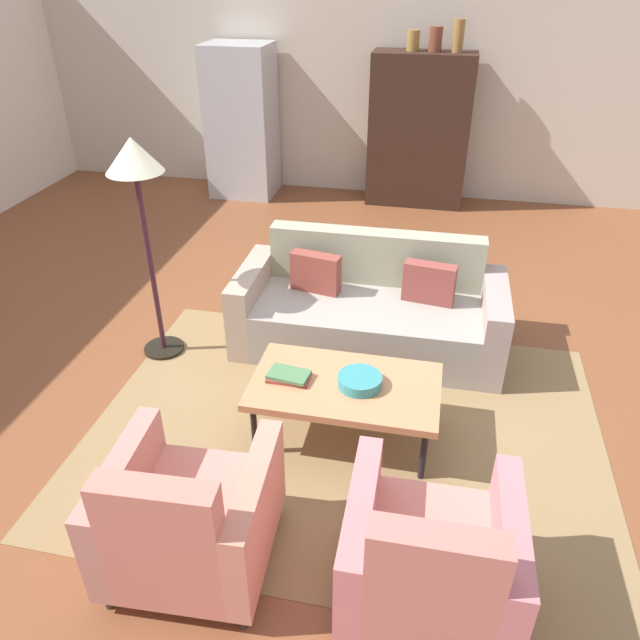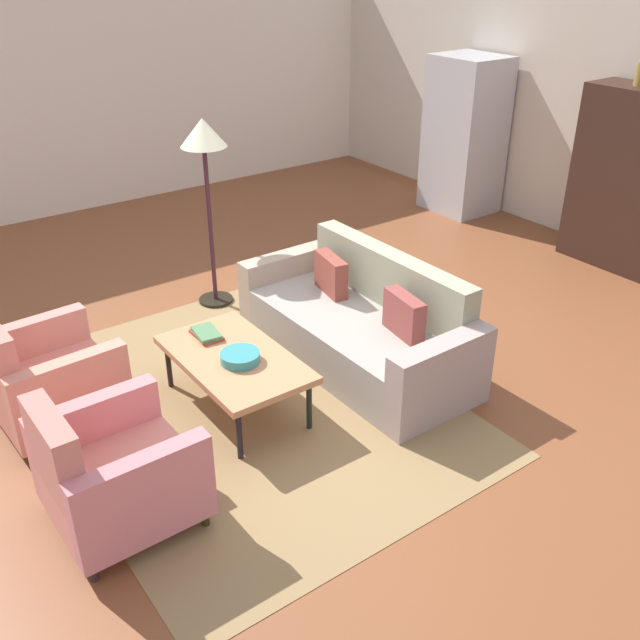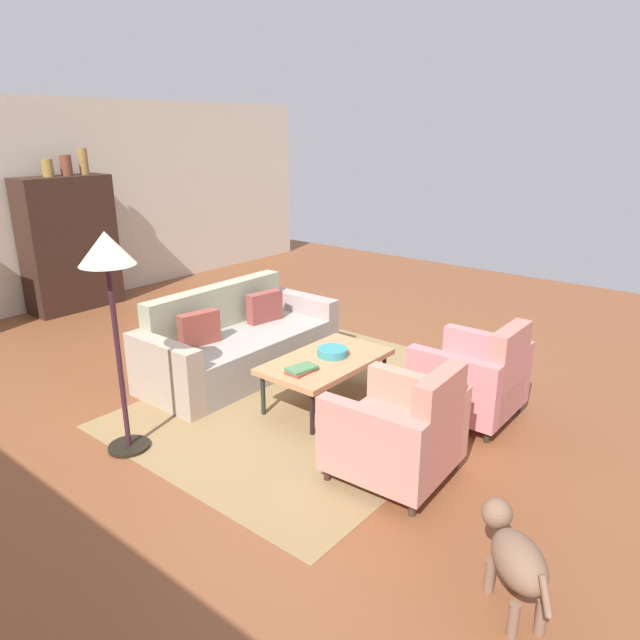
# 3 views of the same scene
# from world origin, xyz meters

# --- Properties ---
(ground_plane) EXTENTS (11.79, 11.79, 0.00)m
(ground_plane) POSITION_xyz_m (0.00, 0.00, 0.00)
(ground_plane) COLOR brown
(wall_left) EXTENTS (0.12, 8.23, 2.80)m
(wall_left) POSITION_xyz_m (-4.91, 0.00, 1.40)
(wall_left) COLOR silver
(wall_left) RESTS_ON ground
(area_rug) EXTENTS (3.40, 2.60, 0.01)m
(area_rug) POSITION_xyz_m (0.02, -0.75, 0.00)
(area_rug) COLOR olive
(area_rug) RESTS_ON ground
(couch) EXTENTS (2.11, 0.92, 0.86)m
(couch) POSITION_xyz_m (0.02, 0.39, 0.29)
(couch) COLOR gray
(couch) RESTS_ON ground
(coffee_table) EXTENTS (1.20, 0.70, 0.44)m
(coffee_table) POSITION_xyz_m (0.02, -0.80, 0.40)
(coffee_table) COLOR #242823
(coffee_table) RESTS_ON ground
(armchair_left) EXTENTS (0.84, 0.84, 0.88)m
(armchair_left) POSITION_xyz_m (-0.58, -1.96, 0.34)
(armchair_left) COLOR #3C1F1F
(armchair_left) RESTS_ON ground
(armchair_right) EXTENTS (0.81, 0.81, 0.88)m
(armchair_right) POSITION_xyz_m (0.62, -1.96, 0.34)
(armchair_right) COLOR #381D15
(armchair_right) RESTS_ON ground
(fruit_bowl) EXTENTS (0.28, 0.28, 0.07)m
(fruit_bowl) POSITION_xyz_m (0.11, -0.80, 0.47)
(fruit_bowl) COLOR teal
(fruit_bowl) RESTS_ON coffee_table
(book_stack) EXTENTS (0.28, 0.19, 0.04)m
(book_stack) POSITION_xyz_m (-0.34, -0.82, 0.46)
(book_stack) COLOR brown
(book_stack) RESTS_ON coffee_table
(cabinet) EXTENTS (1.20, 0.51, 1.80)m
(cabinet) POSITION_xyz_m (0.14, 3.77, 0.90)
(cabinet) COLOR #321E17
(cabinet) RESTS_ON ground
(refrigerator) EXTENTS (0.80, 0.73, 1.85)m
(refrigerator) POSITION_xyz_m (-2.10, 3.67, 0.93)
(refrigerator) COLOR #B7BABF
(refrigerator) RESTS_ON ground
(floor_lamp) EXTENTS (0.40, 0.40, 1.72)m
(floor_lamp) POSITION_xyz_m (-1.59, -0.10, 1.44)
(floor_lamp) COLOR black
(floor_lamp) RESTS_ON ground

